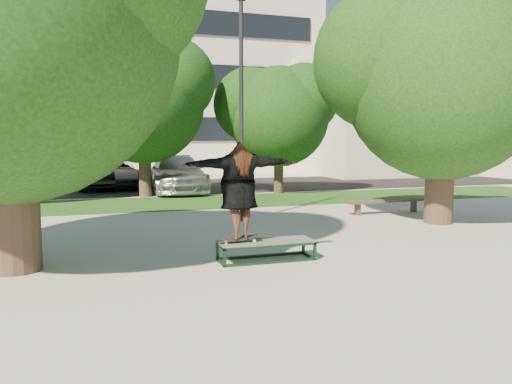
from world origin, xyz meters
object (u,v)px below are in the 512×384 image
object	(u,v)px
bench	(386,202)
car_dark	(92,174)
car_silver_b	(177,174)
car_grey	(116,174)
tree_right	(439,71)
lamppost	(241,107)
grind_box	(266,250)

from	to	relation	value
bench	car_dark	distance (m)	13.88
bench	car_silver_b	size ratio (longest dim) A/B	0.52
car_grey	tree_right	bearing A→B (deg)	-66.26
lamppost	car_dark	bearing A→B (deg)	110.67
bench	car_silver_b	bearing A→B (deg)	117.63
lamppost	car_grey	world-z (taller)	lamppost
lamppost	grind_box	xyz separation A→B (m)	(-0.84, -4.59, -2.96)
lamppost	grind_box	bearing A→B (deg)	-100.40
car_grey	lamppost	bearing A→B (deg)	-82.34
grind_box	car_silver_b	size ratio (longest dim) A/B	0.33
tree_right	grind_box	xyz separation A→B (m)	(-5.76, -2.68, -3.90)
tree_right	grind_box	distance (m)	7.46
lamppost	grind_box	distance (m)	5.53
lamppost	car_dark	size ratio (longest dim) A/B	1.47
tree_right	car_silver_b	xyz separation A→B (m)	(-5.42, 10.42, -3.30)
grind_box	car_dark	size ratio (longest dim) A/B	0.43
bench	car_grey	size ratio (longest dim) A/B	0.60
car_grey	car_dark	bearing A→B (deg)	-163.57
bench	car_dark	xyz separation A→B (m)	(-8.72, 10.80, 0.33)
grind_box	car_silver_b	xyz separation A→B (m)	(0.34, 13.09, 0.61)
lamppost	car_dark	xyz separation A→B (m)	(-4.07, 10.80, -2.46)
lamppost	car_silver_b	world-z (taller)	lamppost
lamppost	car_silver_b	distance (m)	8.83
tree_right	car_dark	distance (m)	15.94
tree_right	car_dark	world-z (taller)	tree_right
grind_box	lamppost	bearing A→B (deg)	79.60
car_dark	car_silver_b	world-z (taller)	car_silver_b
car_dark	car_grey	size ratio (longest dim) A/B	0.88
car_silver_b	lamppost	bearing A→B (deg)	-84.71
car_dark	car_silver_b	distance (m)	4.25
tree_right	grind_box	bearing A→B (deg)	-155.07
lamppost	bench	distance (m)	5.42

